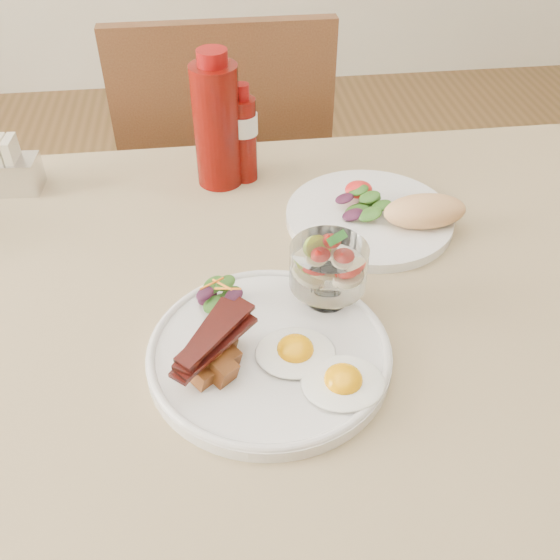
# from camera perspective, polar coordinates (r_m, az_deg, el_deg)

# --- Properties ---
(table) EXTENTS (1.33, 0.88, 0.75)m
(table) POSITION_cam_1_polar(r_m,az_deg,el_deg) (0.85, -2.59, -7.34)
(table) COLOR brown
(table) RESTS_ON ground
(chair_far) EXTENTS (0.42, 0.42, 0.93)m
(chair_far) POSITION_cam_1_polar(r_m,az_deg,el_deg) (1.45, -4.85, 8.51)
(chair_far) COLOR brown
(chair_far) RESTS_ON ground
(main_plate) EXTENTS (0.28, 0.28, 0.02)m
(main_plate) POSITION_cam_1_polar(r_m,az_deg,el_deg) (0.72, -0.99, -6.72)
(main_plate) COLOR white
(main_plate) RESTS_ON table
(fried_eggs) EXTENTS (0.15, 0.15, 0.02)m
(fried_eggs) POSITION_cam_1_polar(r_m,az_deg,el_deg) (0.69, 3.55, -7.83)
(fried_eggs) COLOR white
(fried_eggs) RESTS_ON main_plate
(bacon_potato_pile) EXTENTS (0.10, 0.11, 0.05)m
(bacon_potato_pile) POSITION_cam_1_polar(r_m,az_deg,el_deg) (0.68, -6.16, -6.50)
(bacon_potato_pile) COLOR brown
(bacon_potato_pile) RESTS_ON main_plate
(side_salad) EXTENTS (0.06, 0.06, 0.03)m
(side_salad) POSITION_cam_1_polar(r_m,az_deg,el_deg) (0.76, -5.48, -1.55)
(side_salad) COLOR #214612
(side_salad) RESTS_ON main_plate
(fruit_cup) EXTENTS (0.09, 0.09, 0.09)m
(fruit_cup) POSITION_cam_1_polar(r_m,az_deg,el_deg) (0.74, 4.44, 1.24)
(fruit_cup) COLOR white
(fruit_cup) RESTS_ON main_plate
(second_plate) EXTENTS (0.25, 0.25, 0.06)m
(second_plate) POSITION_cam_1_polar(r_m,az_deg,el_deg) (0.93, 9.32, 5.97)
(second_plate) COLOR white
(second_plate) RESTS_ON table
(ketchup_bottle) EXTENTS (0.10, 0.10, 0.21)m
(ketchup_bottle) POSITION_cam_1_polar(r_m,az_deg,el_deg) (0.99, -5.80, 14.02)
(ketchup_bottle) COLOR #570804
(ketchup_bottle) RESTS_ON table
(hot_sauce_bottle) EXTENTS (0.05, 0.05, 0.16)m
(hot_sauce_bottle) POSITION_cam_1_polar(r_m,az_deg,el_deg) (1.00, -3.35, 13.12)
(hot_sauce_bottle) COLOR #570804
(hot_sauce_bottle) RESTS_ON table
(sugar_caddy) EXTENTS (0.10, 0.06, 0.09)m
(sugar_caddy) POSITION_cam_1_polar(r_m,az_deg,el_deg) (1.08, -23.89, 9.27)
(sugar_caddy) COLOR silver
(sugar_caddy) RESTS_ON table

